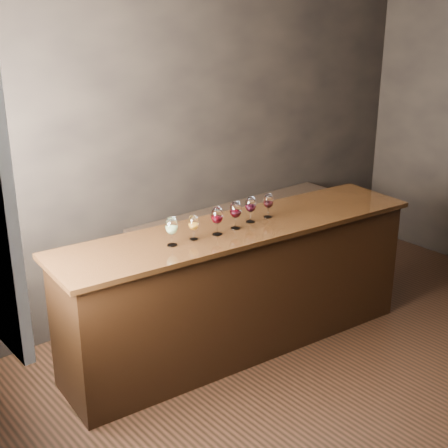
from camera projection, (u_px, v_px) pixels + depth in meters
ground at (398, 389)px, 4.56m from camera, size 5.00×5.00×0.00m
room_shell at (388, 149)px, 3.88m from camera, size 5.02×4.52×2.81m
bar_counter at (240, 290)px, 4.95m from camera, size 2.95×0.89×1.02m
bar_top at (241, 228)px, 4.77m from camera, size 3.05×0.97×0.04m
back_bar_shelf at (239, 248)px, 6.01m from camera, size 2.28×0.40×0.82m
glass_white at (172, 227)px, 4.34m from camera, size 0.09×0.09×0.21m
glass_amber at (193, 224)px, 4.45m from camera, size 0.07×0.07×0.18m
glass_red_a at (217, 216)px, 4.53m from camera, size 0.09×0.09×0.21m
glass_red_b at (236, 211)px, 4.65m from camera, size 0.09×0.09×0.21m
glass_red_c at (251, 205)px, 4.79m from camera, size 0.09×0.09×0.20m
glass_red_d at (268, 202)px, 4.90m from camera, size 0.08×0.08×0.19m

